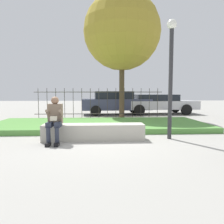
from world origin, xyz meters
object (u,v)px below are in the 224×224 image
Objects in this scene: person_seated_reader at (55,118)px; street_lamp at (171,65)px; car_parked_right at (158,103)px; stone_bench at (94,133)px; car_parked_center at (115,102)px; tree_behind_fence at (122,32)px.

street_lamp is (3.30, 0.35, 1.47)m from person_seated_reader.
street_lamp reaches higher than car_parked_right.
street_lamp is at bearing -104.52° from car_parked_right.
car_parked_right reaches higher than stone_bench.
street_lamp reaches higher than car_parked_center.
street_lamp is 6.26m from tree_behind_fence.
person_seated_reader is at bearing -163.71° from stone_bench.
tree_behind_fence is (-0.83, 5.69, 2.47)m from street_lamp.
car_parked_center is 0.64× the size of tree_behind_fence.
tree_behind_fence is (-2.52, -1.76, 3.94)m from car_parked_right.
street_lamp is 0.52× the size of tree_behind_fence.
car_parked_right is at bearing 35.00° from tree_behind_fence.
stone_bench is 2.98m from street_lamp.
person_seated_reader is (-1.04, -0.31, 0.49)m from stone_bench.
car_parked_center is (-2.75, -0.17, 0.07)m from car_parked_right.
street_lamp reaches higher than stone_bench.
car_parked_right is 1.37× the size of street_lamp.
car_parked_center is at bearing 80.75° from stone_bench.
car_parked_center is 7.49m from street_lamp.
car_parked_center is 4.19m from tree_behind_fence.
tree_behind_fence reaches higher than street_lamp.
tree_behind_fence is at bearing 98.30° from street_lamp.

